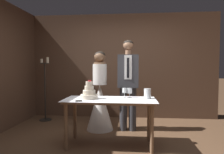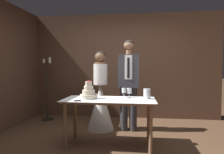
# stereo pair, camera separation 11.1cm
# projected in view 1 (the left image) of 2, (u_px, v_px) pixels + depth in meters

# --- Properties ---
(ground_plane) EXTENTS (40.00, 40.00, 0.00)m
(ground_plane) POSITION_uv_depth(u_px,v_px,m) (115.00, 149.00, 3.12)
(ground_plane) COLOR brown
(wall_back) EXTENTS (4.73, 0.12, 2.60)m
(wall_back) POSITION_uv_depth(u_px,v_px,m) (121.00, 66.00, 5.06)
(wall_back) COLOR #513828
(wall_back) RESTS_ON ground_plane
(cake_table) EXTENTS (1.48, 0.68, 0.76)m
(cake_table) POSITION_uv_depth(u_px,v_px,m) (110.00, 105.00, 3.22)
(cake_table) COLOR #8E6B4C
(cake_table) RESTS_ON ground_plane
(tiered_cake) EXTENTS (0.28, 0.28, 0.30)m
(tiered_cake) POSITION_uv_depth(u_px,v_px,m) (89.00, 93.00, 3.25)
(tiered_cake) COLOR beige
(tiered_cake) RESTS_ON cake_table
(cake_knife) EXTENTS (0.42, 0.14, 0.02)m
(cake_knife) POSITION_uv_depth(u_px,v_px,m) (84.00, 101.00, 3.00)
(cake_knife) COLOR silver
(cake_knife) RESTS_ON cake_table
(wine_glass_near) EXTENTS (0.07, 0.07, 0.17)m
(wine_glass_near) POSITION_uv_depth(u_px,v_px,m) (124.00, 91.00, 3.32)
(wine_glass_near) COLOR silver
(wine_glass_near) RESTS_ON cake_table
(wine_glass_middle) EXTENTS (0.08, 0.08, 0.16)m
(wine_glass_middle) POSITION_uv_depth(u_px,v_px,m) (130.00, 91.00, 3.36)
(wine_glass_middle) COLOR silver
(wine_glass_middle) RESTS_ON cake_table
(hurricane_candle) EXTENTS (0.11, 0.11, 0.17)m
(hurricane_candle) POSITION_uv_depth(u_px,v_px,m) (147.00, 94.00, 3.25)
(hurricane_candle) COLOR silver
(hurricane_candle) RESTS_ON cake_table
(bride) EXTENTS (0.54, 0.54, 1.59)m
(bride) POSITION_uv_depth(u_px,v_px,m) (100.00, 101.00, 4.05)
(bride) COLOR white
(bride) RESTS_ON ground_plane
(groom) EXTENTS (0.41, 0.25, 1.81)m
(groom) POSITION_uv_depth(u_px,v_px,m) (128.00, 81.00, 3.97)
(groom) COLOR #38383D
(groom) RESTS_ON ground_plane
(candle_stand) EXTENTS (0.28, 0.28, 1.51)m
(candle_stand) POSITION_uv_depth(u_px,v_px,m) (45.00, 92.00, 4.75)
(candle_stand) COLOR black
(candle_stand) RESTS_ON ground_plane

